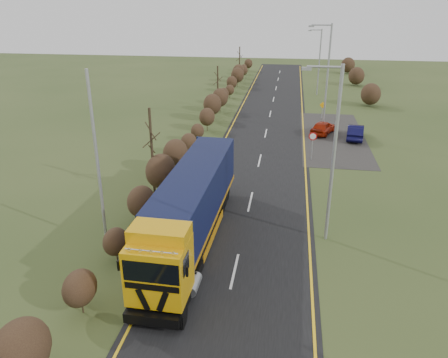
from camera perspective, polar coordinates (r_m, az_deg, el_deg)
ground at (r=25.24m, az=2.57°, el=-6.86°), size 160.00×160.00×0.00m
road at (r=34.28m, az=4.42°, el=1.28°), size 8.00×120.00×0.02m
layby at (r=43.89m, az=14.01°, el=5.45°), size 6.00×18.00×0.02m
lane_markings at (r=33.99m, az=4.38°, el=1.13°), size 7.52×116.00×0.01m
hedgerow at (r=32.72m, az=-6.34°, el=3.17°), size 2.24×102.04×6.05m
lorry at (r=23.09m, az=-4.31°, el=-3.49°), size 2.80×14.42×4.00m
car_red_hatchback at (r=44.24m, az=12.78°, el=6.57°), size 2.87×4.16×1.32m
car_blue_sedan at (r=43.45m, az=16.78°, el=5.92°), size 2.04×4.34×1.38m
streetlight_near at (r=23.05m, az=13.92°, el=3.84°), size 2.02×0.19×9.50m
streetlight_mid at (r=43.67m, az=13.17°, el=13.17°), size 2.19×0.21×10.33m
streetlight_far at (r=62.47m, az=12.27°, el=15.02°), size 1.86×0.18×8.73m
left_pole at (r=22.88m, az=-16.19°, el=1.96°), size 0.16×0.16×9.37m
speed_sign at (r=36.30m, az=11.49°, el=4.91°), size 0.66×0.10×2.40m
warning_board at (r=50.28m, az=12.73°, el=8.99°), size 0.70×0.11×1.84m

